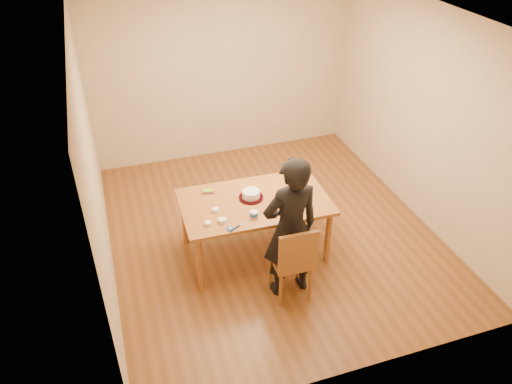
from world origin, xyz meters
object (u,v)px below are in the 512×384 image
object	(u,v)px
cake_plate	(251,197)
cake	(251,194)
dining_chair	(291,260)
person	(290,229)
dining_table	(255,202)

from	to	relation	value
cake_plate	cake	size ratio (longest dim) A/B	1.37
dining_chair	cake_plate	xyz separation A→B (m)	(-0.17, 0.83, 0.31)
dining_chair	cake_plate	size ratio (longest dim) A/B	1.39
cake_plate	person	xyz separation A→B (m)	(0.17, -0.79, 0.08)
dining_table	dining_chair	distance (m)	0.84
cake_plate	cake	bearing A→B (deg)	0.00
dining_table	person	bearing A→B (deg)	-76.92
cake_plate	dining_table	bearing A→B (deg)	-67.27
dining_chair	cake	xyz separation A→B (m)	(-0.17, 0.83, 0.36)
dining_table	cake_plate	distance (m)	0.07
dining_chair	cake	size ratio (longest dim) A/B	1.90
cake_plate	person	distance (m)	0.81
cake_plate	person	world-z (taller)	person
cake	dining_chair	bearing A→B (deg)	-78.17
dining_chair	cake_plate	bearing A→B (deg)	103.17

